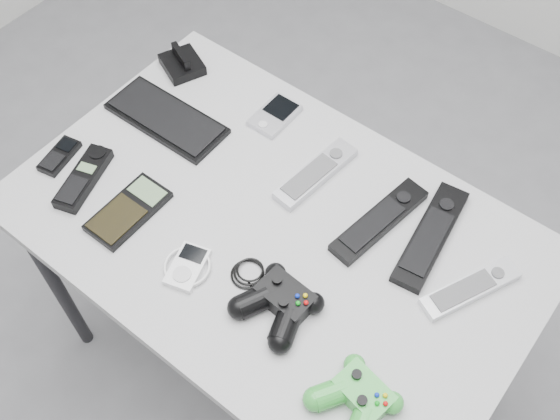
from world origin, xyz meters
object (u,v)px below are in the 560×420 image
Objects in this scene: remote_silver_b at (471,288)px; calculator at (128,211)px; remote_black_a at (379,220)px; controller_green at (358,398)px; pda_keyboard at (166,118)px; mp3_player at (187,267)px; remote_silver_a at (316,173)px; pda at (275,115)px; mobile_phone at (59,156)px; controller_black at (280,302)px; cordless_handset at (83,178)px; desk at (274,242)px; remote_black_b at (431,235)px.

remote_silver_b is 1.17× the size of calculator.
controller_green is (0.17, -0.33, 0.01)m from remote_black_a.
pda_keyboard is 2.86× the size of mp3_player.
remote_silver_b reaches higher than pda_keyboard.
pda is at bearing 161.90° from remote_silver_a.
mobile_phone is at bearing 158.46° from mp3_player.
pda_keyboard is 1.14× the size of controller_black.
mp3_player is at bearing -22.10° from cordless_handset.
remote_silver_b is 0.88m from mobile_phone.
pda_keyboard is (-0.36, 0.07, 0.07)m from desk.
remote_black_a is at bearing 84.67° from controller_black.
mp3_player is at bearing -94.17° from remote_silver_a.
pda is 0.44× the size of remote_black_b.
cordless_handset is (-0.54, -0.29, 0.00)m from remote_black_a.
mp3_player is at bearing -141.66° from remote_black_b.
remote_black_a reaches higher than calculator.
controller_green is at bearing -19.13° from mp3_player.
pda_keyboard is at bearing -179.53° from remote_black_b.
pda is 0.39m from calculator.
cordless_handset is at bearing -118.13° from pda.
remote_black_b is at bearing 26.62° from remote_black_a.
desk is at bearing 159.75° from controller_green.
controller_black reaches higher than controller_green.
calculator is at bearing -173.16° from controller_black.
remote_silver_b is 0.83× the size of controller_black.
pda is 0.19m from remote_silver_a.
desk is at bearing -155.23° from remote_black_b.
mp3_player is 0.19m from controller_black.
remote_silver_b is (0.55, -0.12, 0.00)m from pda.
pda_keyboard is at bearing 116.14° from calculator.
remote_black_a is 2.46× the size of mp3_player.
remote_silver_a is 2.10× the size of mobile_phone.
controller_black is (0.13, -0.28, 0.01)m from remote_silver_a.
mobile_phone is 0.59m from controller_black.
controller_green reaches higher than pda_keyboard.
remote_black_a is at bearing -16.13° from pda.
cordless_handset reaches higher than remote_black_a.
desk is 0.22m from remote_black_a.
controller_green reaches higher than pda.
calculator is at bearing -17.97° from cordless_handset.
controller_green is at bearing -54.34° from remote_black_a.
remote_black_b is 0.47m from mp3_player.
calculator is at bearing -14.67° from mobile_phone.
pda is at bearing 44.23° from cordless_handset.
remote_silver_b is (0.38, 0.11, 0.07)m from desk.
pda is (0.18, 0.15, 0.00)m from pda_keyboard.
remote_silver_b is at bearing 47.18° from controller_black.
pda reaches higher than mobile_phone.
pda is 0.43m from cordless_handset.
remote_silver_a reaches higher than mp3_player.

